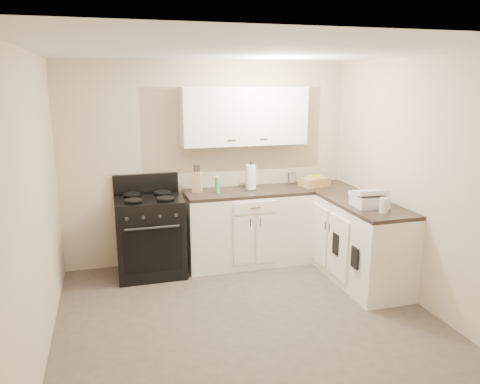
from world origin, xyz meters
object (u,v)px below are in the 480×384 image
object	(u,v)px
wicker_basket	(315,182)
knife_block	(197,182)
paper_towel	(251,177)
stove	(150,237)
countertop_grill	(369,201)

from	to	relation	value
wicker_basket	knife_block	bearing A→B (deg)	176.06
paper_towel	wicker_basket	distance (m)	0.85
stove	wicker_basket	xyz separation A→B (m)	(2.11, 0.02, 0.54)
countertop_grill	stove	bearing A→B (deg)	158.19
knife_block	wicker_basket	size ratio (longest dim) A/B	0.71
paper_towel	wicker_basket	bearing A→B (deg)	-2.68
knife_block	countertop_grill	size ratio (longest dim) A/B	0.73
paper_towel	knife_block	bearing A→B (deg)	174.47
stove	wicker_basket	distance (m)	2.18
knife_block	paper_towel	size ratio (longest dim) A/B	0.79
paper_towel	wicker_basket	xyz separation A→B (m)	(0.85, -0.04, -0.10)
countertop_grill	wicker_basket	bearing A→B (deg)	100.94
paper_towel	countertop_grill	size ratio (longest dim) A/B	0.93
wicker_basket	countertop_grill	bearing A→B (deg)	-82.37
stove	wicker_basket	bearing A→B (deg)	0.55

